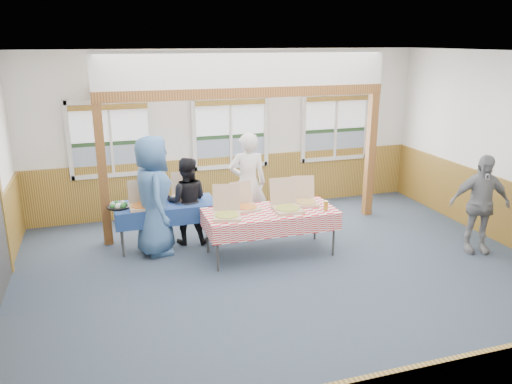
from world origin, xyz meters
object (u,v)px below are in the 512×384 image
table_left (165,207)px  table_right (270,213)px  woman_white (248,183)px  woman_black (187,201)px  man_blue (154,196)px  person_grey (480,204)px

table_left → table_right: 1.78m
woman_white → woman_black: size_ratio=1.22×
table_right → man_blue: man_blue is taller
woman_black → man_blue: size_ratio=0.77×
woman_black → table_left: bearing=17.4°
table_right → man_blue: bearing=146.7°
person_grey → woman_black: bearing=176.6°
woman_black → woman_white: bearing=-158.2°
woman_white → table_right: bearing=100.8°
person_grey → table_left: bearing=178.4°
table_left → woman_black: 0.37m
man_blue → table_left: bearing=-43.1°
woman_white → person_grey: woman_white is taller
table_right → woman_black: size_ratio=1.49×
table_right → woman_white: woman_white is taller
woman_white → person_grey: size_ratio=1.12×
woman_white → woman_black: (-1.13, -0.17, -0.17)m
table_right → person_grey: (3.27, -0.90, 0.11)m
woman_black → table_right: bearing=155.9°
woman_black → man_blue: (-0.57, -0.26, 0.22)m
table_left → person_grey: size_ratio=1.08×
man_blue → woman_black: bearing=-67.2°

